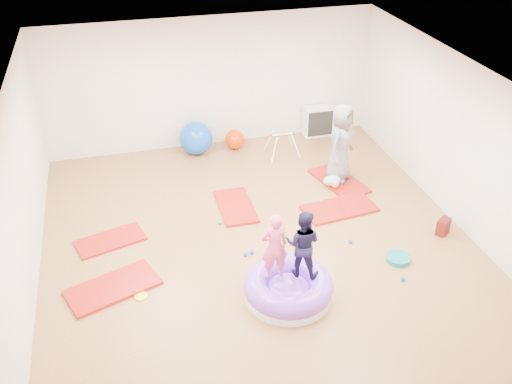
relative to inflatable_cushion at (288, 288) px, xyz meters
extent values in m
cube|color=#9D6533|center=(-0.08, 1.24, -0.16)|extent=(7.00, 8.00, 0.01)
cube|color=white|center=(-0.08, 1.24, 2.64)|extent=(7.00, 8.00, 0.01)
cube|color=silver|center=(-0.08, 5.24, 1.24)|extent=(7.00, 0.01, 2.80)
cube|color=silver|center=(-0.08, -2.76, 1.24)|extent=(7.00, 0.01, 2.80)
cube|color=silver|center=(-3.58, 1.24, 1.24)|extent=(0.01, 8.00, 2.80)
cube|color=silver|center=(3.42, 1.24, 1.24)|extent=(0.01, 8.00, 2.80)
cube|color=#AE180D|center=(-2.48, 0.82, -0.13)|extent=(1.49, 1.09, 0.06)
cube|color=#AE180D|center=(-2.47, 2.05, -0.14)|extent=(1.22, 0.85, 0.05)
cube|color=#AE180D|center=(-0.20, 2.53, -0.14)|extent=(0.61, 1.21, 0.05)
cube|color=#AE180D|center=(1.60, 1.97, -0.13)|extent=(1.38, 0.81, 0.05)
cube|color=#AE180D|center=(1.97, 2.91, -0.13)|extent=(0.93, 1.40, 0.05)
cylinder|color=white|center=(0.00, 0.00, -0.09)|extent=(1.27, 1.27, 0.14)
torus|color=#8644E5|center=(0.00, 0.00, 0.04)|extent=(1.31, 1.31, 0.35)
ellipsoid|color=#8644E5|center=(0.00, 0.00, -0.04)|extent=(0.70, 0.70, 0.31)
imported|color=#F35284|center=(-0.19, 0.12, 0.76)|extent=(0.40, 0.27, 1.07)
imported|color=#151432|center=(0.22, 0.08, 0.75)|extent=(0.65, 0.60, 1.06)
imported|color=slate|center=(1.97, 2.98, 0.67)|extent=(0.88, 0.88, 1.55)
ellipsoid|color=#9DCBE8|center=(1.76, 2.76, -0.01)|extent=(0.34, 0.22, 0.20)
sphere|color=tan|center=(1.76, 2.60, 0.01)|extent=(0.16, 0.16, 0.16)
sphere|color=blue|center=(2.11, 2.80, -0.13)|extent=(0.07, 0.07, 0.07)
sphere|color=blue|center=(-0.26, 1.12, -0.13)|extent=(0.07, 0.07, 0.07)
sphere|color=blue|center=(1.80, -0.12, -0.13)|extent=(0.07, 0.07, 0.07)
sphere|color=#C02649|center=(-2.23, 2.33, -0.13)|extent=(0.07, 0.07, 0.07)
sphere|color=green|center=(-0.59, 2.07, -0.13)|extent=(0.07, 0.07, 0.07)
sphere|color=blue|center=(1.40, 0.98, -0.13)|extent=(0.07, 0.07, 0.07)
sphere|color=yellow|center=(-0.14, 0.69, -0.13)|extent=(0.07, 0.07, 0.07)
sphere|color=blue|center=(-0.37, 1.09, -0.13)|extent=(0.07, 0.07, 0.07)
sphere|color=blue|center=(-0.52, 4.84, 0.19)|extent=(0.70, 0.70, 0.70)
sphere|color=red|center=(0.32, 4.84, 0.05)|extent=(0.43, 0.43, 0.43)
cylinder|color=white|center=(0.98, 4.05, 0.11)|extent=(0.19, 0.20, 0.51)
cylinder|color=white|center=(0.98, 4.48, 0.11)|extent=(0.19, 0.20, 0.51)
cylinder|color=white|center=(1.45, 4.05, 0.11)|extent=(0.19, 0.20, 0.51)
cylinder|color=white|center=(1.45, 4.48, 0.11)|extent=(0.19, 0.20, 0.51)
cylinder|color=white|center=(1.22, 4.26, 0.33)|extent=(0.49, 0.03, 0.03)
sphere|color=#C02649|center=(0.97, 4.26, 0.33)|extent=(0.06, 0.06, 0.06)
sphere|color=blue|center=(1.46, 4.26, 0.33)|extent=(0.06, 0.06, 0.06)
cube|color=white|center=(2.30, 5.04, 0.17)|extent=(0.67, 0.33, 0.67)
cube|color=black|center=(2.30, 4.88, 0.17)|extent=(0.58, 0.02, 0.58)
cube|color=white|center=(2.30, 4.99, 0.17)|extent=(0.02, 0.23, 0.59)
cube|color=white|center=(2.30, 4.99, 0.17)|extent=(0.59, 0.23, 0.02)
cylinder|color=#11787B|center=(1.95, 0.35, -0.12)|extent=(0.39, 0.39, 0.09)
cube|color=maroon|center=(3.02, 0.83, -0.02)|extent=(0.29, 0.27, 0.29)
cylinder|color=yellow|center=(-2.10, 0.53, -0.15)|extent=(0.19, 0.19, 0.03)
camera|label=1|loc=(-2.08, -6.02, 5.54)|focal=40.00mm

